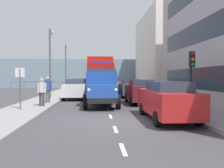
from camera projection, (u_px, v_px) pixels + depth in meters
name	position (u px, v px, depth m)	size (l,w,h in m)	color
ground_plane	(104.00, 99.00, 20.01)	(80.00, 80.00, 0.00)	#423F44
sidewalk_left	(158.00, 98.00, 20.33)	(2.55, 37.48, 0.15)	gray
sidewalk_right	(48.00, 99.00, 19.68)	(2.55, 37.48, 0.15)	gray
road_centreline_markings	(104.00, 100.00, 19.21)	(0.12, 32.80, 0.01)	silver
building_far_block	(175.00, 53.00, 32.88)	(8.94, 13.00, 10.43)	silver
sea_horizon	(100.00, 73.00, 41.61)	(80.00, 0.80, 5.00)	gray
seawall_railing	(100.00, 83.00, 38.07)	(28.08, 0.08, 1.20)	#4C5156
truck_vintage_blue	(101.00, 88.00, 15.16)	(2.17, 5.64, 2.43)	black
lorry_cargo_red	(100.00, 75.00, 24.53)	(2.58, 8.20, 3.87)	red
car_red_kerbside_near	(167.00, 100.00, 10.43)	(1.81, 4.59, 1.72)	#B21E1E
car_maroon_kerbside_1	(140.00, 91.00, 16.61)	(1.81, 3.88, 1.72)	maroon
car_teal_kerbside_2	(129.00, 88.00, 21.86)	(1.79, 4.00, 1.72)	#1E6670
car_silver_kerbside_3	(122.00, 85.00, 27.65)	(1.79, 3.96, 1.72)	#B7BABF
car_white_oppositeside_0	(76.00, 89.00, 20.35)	(1.89, 4.58, 1.72)	white
car_navy_oppositeside_1	(80.00, 86.00, 26.76)	(1.85, 4.45, 1.72)	navy
pedestrian_near_railing	(42.00, 90.00, 14.24)	(0.53, 0.34, 1.68)	#383342
pedestrian_in_dark_coat	(48.00, 87.00, 16.16)	(0.53, 0.34, 1.78)	#4C473D
traffic_light_near	(192.00, 67.00, 13.43)	(0.28, 0.41, 3.20)	black
lamp_post_promenade	(50.00, 56.00, 19.96)	(0.32, 1.14, 5.78)	#59595B
lamp_post_far	(66.00, 63.00, 30.54)	(0.32, 1.14, 5.91)	#59595B
street_sign	(20.00, 81.00, 12.72)	(0.50, 0.07, 2.25)	#4C4C4C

